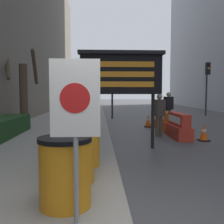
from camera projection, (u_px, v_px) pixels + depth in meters
name	position (u px, v px, depth m)	size (l,w,h in m)	color
bare_tree	(22.00, 87.00, 11.40)	(1.48, 1.65, 3.53)	#4C3D2D
barrel_drum_foreground	(65.00, 172.00, 3.48)	(0.71, 0.71, 0.93)	orange
barrel_drum_middle	(74.00, 154.00, 4.44)	(0.71, 0.71, 0.93)	orange
barrel_drum_back	(83.00, 143.00, 5.41)	(0.71, 0.71, 0.93)	orange
warning_sign	(75.00, 111.00, 2.95)	(0.56, 0.08, 1.89)	gray
message_board	(121.00, 74.00, 7.63)	(2.49, 0.36, 2.86)	black
jersey_barrier_red_striped	(178.00, 127.00, 9.64)	(0.53, 1.81, 0.91)	red
jersey_barrier_orange_far	(164.00, 122.00, 11.77)	(0.58, 1.67, 0.82)	orange
traffic_cone_near	(204.00, 132.00, 9.00)	(0.35, 0.35, 0.62)	black
traffic_cone_mid	(148.00, 121.00, 12.59)	(0.35, 0.35, 0.62)	black
traffic_cone_far	(176.00, 121.00, 12.47)	(0.34, 0.34, 0.61)	black
traffic_light_near_curb	(112.00, 74.00, 16.45)	(0.28, 0.44, 3.85)	#2D2D30
traffic_light_far_side	(207.00, 77.00, 18.53)	(0.28, 0.44, 3.76)	#2D2D30
pedestrian_worker	(168.00, 106.00, 13.22)	(0.51, 0.43, 1.68)	#514C42
pedestrian_passerby	(159.00, 111.00, 9.86)	(0.49, 0.45, 1.62)	#514C42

